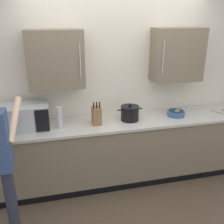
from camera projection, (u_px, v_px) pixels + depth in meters
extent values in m
plane|color=#4C3D2D|center=(138.00, 212.00, 3.15)|extent=(9.41, 9.41, 0.00)
cube|color=beige|center=(115.00, 84.00, 3.70)|extent=(3.89, 0.10, 2.63)
cube|color=#756651|center=(56.00, 59.00, 3.18)|extent=(0.68, 0.32, 0.71)
cylinder|color=#B7BABF|center=(80.00, 61.00, 3.09)|extent=(0.01, 0.01, 0.42)
cube|color=#756651|center=(177.00, 55.00, 3.54)|extent=(0.68, 0.32, 0.71)
cylinder|color=#B7BABF|center=(163.00, 57.00, 3.32)|extent=(0.01, 0.01, 0.42)
cube|color=#756651|center=(121.00, 151.00, 3.68)|extent=(3.37, 0.61, 0.87)
cube|color=#BCB7AD|center=(122.00, 121.00, 3.52)|extent=(3.41, 0.65, 0.03)
cube|color=black|center=(127.00, 186.00, 3.56)|extent=(3.37, 0.04, 0.09)
cube|color=#B7BABF|center=(25.00, 117.00, 3.23)|extent=(0.57, 0.36, 0.30)
cube|color=beige|center=(18.00, 117.00, 3.21)|extent=(0.37, 0.31, 0.24)
cube|color=black|center=(42.00, 121.00, 3.11)|extent=(0.16, 0.01, 0.28)
cylinder|color=#335684|center=(176.00, 113.00, 3.65)|extent=(0.24, 0.24, 0.07)
cylinder|color=#192B42|center=(176.00, 112.00, 3.65)|extent=(0.20, 0.20, 0.04)
sphere|color=#5B9333|center=(177.00, 111.00, 3.66)|extent=(0.05, 0.05, 0.05)
sphere|color=#5B9333|center=(176.00, 112.00, 3.62)|extent=(0.06, 0.06, 0.06)
sphere|color=#511E5B|center=(180.00, 112.00, 3.60)|extent=(0.05, 0.05, 0.05)
sphere|color=orange|center=(178.00, 111.00, 3.65)|extent=(0.05, 0.05, 0.05)
cylinder|color=black|center=(130.00, 114.00, 3.49)|extent=(0.24, 0.24, 0.18)
cylinder|color=black|center=(130.00, 107.00, 3.46)|extent=(0.25, 0.25, 0.02)
cylinder|color=black|center=(130.00, 105.00, 3.45)|extent=(0.04, 0.04, 0.03)
cylinder|color=black|center=(119.00, 110.00, 3.44)|extent=(0.05, 0.02, 0.02)
cylinder|color=black|center=(140.00, 108.00, 3.50)|extent=(0.05, 0.02, 0.02)
cube|color=brown|center=(97.00, 116.00, 3.36)|extent=(0.11, 0.15, 0.22)
cylinder|color=black|center=(94.00, 105.00, 3.28)|extent=(0.02, 0.02, 0.08)
cylinder|color=black|center=(97.00, 105.00, 3.29)|extent=(0.02, 0.02, 0.08)
cylinder|color=black|center=(100.00, 105.00, 3.30)|extent=(0.02, 0.02, 0.08)
cylinder|color=tan|center=(218.00, 112.00, 3.78)|extent=(0.11, 0.20, 0.01)
ellipsoid|color=tan|center=(223.00, 110.00, 3.86)|extent=(0.08, 0.07, 0.02)
cylinder|color=#B7BABF|center=(60.00, 118.00, 3.25)|extent=(0.07, 0.07, 0.24)
cylinder|color=#B7BABF|center=(59.00, 108.00, 3.20)|extent=(0.08, 0.08, 0.03)
cylinder|color=#282D3D|center=(12.00, 205.00, 2.64)|extent=(0.11, 0.11, 0.87)
cylinder|color=#DBAD89|center=(14.00, 119.00, 2.60)|extent=(0.13, 0.56, 0.33)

